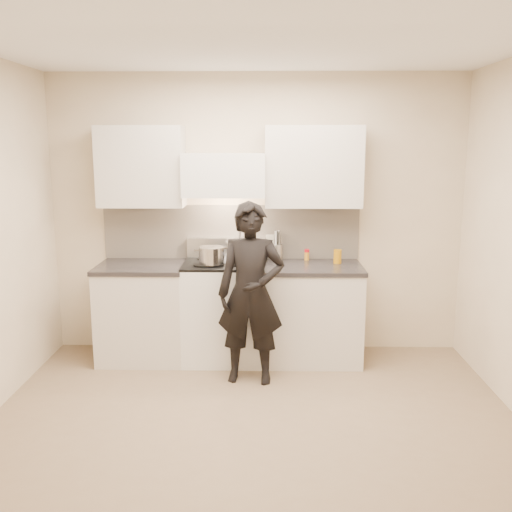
{
  "coord_description": "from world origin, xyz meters",
  "views": [
    {
      "loc": [
        0.09,
        -3.79,
        2.04
      ],
      "look_at": [
        0.0,
        1.05,
        1.08
      ],
      "focal_mm": 40.0,
      "sensor_mm": 36.0,
      "label": 1
    }
  ],
  "objects_px": {
    "counter_right": "(312,312)",
    "wok": "(246,247)",
    "person": "(251,294)",
    "stove": "(225,310)",
    "utensil_crock": "(277,251)"
  },
  "relations": [
    {
      "from": "counter_right",
      "to": "wok",
      "type": "distance_m",
      "value": 0.89
    },
    {
      "from": "wok",
      "to": "person",
      "type": "relative_size",
      "value": 0.31
    },
    {
      "from": "person",
      "to": "stove",
      "type": "bearing_deg",
      "value": 122.1
    },
    {
      "from": "wok",
      "to": "utensil_crock",
      "type": "distance_m",
      "value": 0.32
    },
    {
      "from": "counter_right",
      "to": "wok",
      "type": "relative_size",
      "value": 1.86
    },
    {
      "from": "stove",
      "to": "wok",
      "type": "xyz_separation_m",
      "value": [
        0.2,
        0.14,
        0.59
      ]
    },
    {
      "from": "counter_right",
      "to": "person",
      "type": "height_order",
      "value": "person"
    },
    {
      "from": "wok",
      "to": "stove",
      "type": "bearing_deg",
      "value": -144.1
    },
    {
      "from": "stove",
      "to": "wok",
      "type": "distance_m",
      "value": 0.64
    },
    {
      "from": "person",
      "to": "counter_right",
      "type": "bearing_deg",
      "value": 48.0
    },
    {
      "from": "wok",
      "to": "utensil_crock",
      "type": "height_order",
      "value": "wok"
    },
    {
      "from": "utensil_crock",
      "to": "person",
      "type": "xyz_separation_m",
      "value": [
        -0.24,
        -0.77,
        -0.23
      ]
    },
    {
      "from": "stove",
      "to": "wok",
      "type": "bearing_deg",
      "value": 35.9
    },
    {
      "from": "person",
      "to": "wok",
      "type": "bearing_deg",
      "value": 100.8
    },
    {
      "from": "utensil_crock",
      "to": "wok",
      "type": "bearing_deg",
      "value": -161.54
    }
  ]
}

